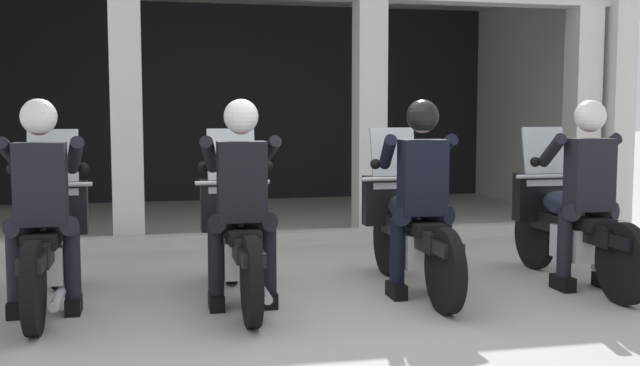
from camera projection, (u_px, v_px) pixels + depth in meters
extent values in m
plane|color=#A8A59E|center=(274.00, 240.00, 8.89)|extent=(80.00, 80.00, 0.00)
cube|color=black|center=(221.00, 103.00, 12.87)|extent=(9.62, 0.24, 3.25)
cube|color=silver|center=(538.00, 102.00, 11.89)|extent=(0.30, 4.51, 3.25)
cube|color=silver|center=(127.00, 119.00, 8.73)|extent=(0.35, 0.36, 2.81)
cube|color=silver|center=(369.00, 118.00, 9.35)|extent=(0.35, 0.36, 2.81)
cube|color=silver|center=(582.00, 118.00, 9.97)|extent=(0.35, 0.36, 2.81)
cube|color=#B7B5AD|center=(259.00, 238.00, 8.68)|extent=(9.22, 0.24, 0.12)
cylinder|color=black|center=(58.00, 251.00, 6.46)|extent=(0.09, 0.64, 0.64)
cylinder|color=black|center=(34.00, 288.00, 5.10)|extent=(0.09, 0.64, 0.64)
cube|color=black|center=(57.00, 226.00, 6.44)|extent=(0.14, 0.44, 0.08)
cube|color=silver|center=(46.00, 262.00, 5.73)|extent=(0.28, 0.44, 0.28)
cube|color=black|center=(46.00, 244.00, 5.76)|extent=(0.18, 1.24, 0.16)
ellipsoid|color=black|center=(49.00, 216.00, 5.96)|extent=(0.26, 0.48, 0.22)
cube|color=black|center=(43.00, 238.00, 5.58)|extent=(0.24, 0.52, 0.10)
cube|color=black|center=(34.00, 260.00, 5.14)|extent=(0.16, 0.48, 0.10)
cylinder|color=silver|center=(56.00, 224.00, 6.38)|extent=(0.05, 0.24, 0.53)
cube|color=black|center=(55.00, 208.00, 6.31)|extent=(0.52, 0.16, 0.44)
sphere|color=silver|center=(56.00, 204.00, 6.40)|extent=(0.18, 0.18, 0.18)
cube|color=silver|center=(53.00, 163.00, 6.25)|extent=(0.40, 0.14, 0.54)
cylinder|color=silver|center=(52.00, 185.00, 6.19)|extent=(0.62, 0.04, 0.04)
cylinder|color=silver|center=(58.00, 298.00, 5.43)|extent=(0.07, 0.55, 0.07)
cube|color=black|center=(41.00, 184.00, 5.53)|extent=(0.36, 0.22, 0.60)
cube|color=#14193F|center=(43.00, 180.00, 5.64)|extent=(0.05, 0.02, 0.32)
sphere|color=#936B51|center=(39.00, 121.00, 5.50)|extent=(0.21, 0.21, 0.21)
sphere|color=silver|center=(39.00, 117.00, 5.50)|extent=(0.26, 0.26, 0.26)
cylinder|color=black|center=(63.00, 226.00, 5.60)|extent=(0.26, 0.29, 0.17)
cylinder|color=black|center=(72.00, 262.00, 5.64)|extent=(0.12, 0.12, 0.53)
cube|color=black|center=(74.00, 305.00, 5.68)|extent=(0.11, 0.26, 0.12)
cylinder|color=black|center=(22.00, 227.00, 5.54)|extent=(0.26, 0.29, 0.17)
cylinder|color=black|center=(15.00, 265.00, 5.56)|extent=(0.12, 0.12, 0.53)
cube|color=black|center=(17.00, 308.00, 5.60)|extent=(0.11, 0.26, 0.12)
cylinder|color=black|center=(75.00, 156.00, 5.78)|extent=(0.19, 0.48, 0.31)
sphere|color=black|center=(83.00, 168.00, 6.00)|extent=(0.09, 0.09, 0.09)
cylinder|color=black|center=(13.00, 156.00, 5.68)|extent=(0.19, 0.48, 0.31)
sphere|color=black|center=(12.00, 169.00, 5.89)|extent=(0.09, 0.09, 0.09)
cylinder|color=black|center=(231.00, 247.00, 6.66)|extent=(0.09, 0.64, 0.64)
cylinder|color=black|center=(251.00, 282.00, 5.30)|extent=(0.09, 0.64, 0.64)
cube|color=black|center=(230.00, 223.00, 6.64)|extent=(0.14, 0.44, 0.08)
cube|color=silver|center=(240.00, 257.00, 5.92)|extent=(0.28, 0.44, 0.28)
cube|color=black|center=(240.00, 239.00, 5.96)|extent=(0.18, 1.24, 0.16)
ellipsoid|color=#B2B2B7|center=(236.00, 213.00, 6.16)|extent=(0.26, 0.48, 0.22)
cube|color=black|center=(242.00, 234.00, 5.78)|extent=(0.24, 0.52, 0.10)
cube|color=black|center=(250.00, 255.00, 5.34)|extent=(0.16, 0.48, 0.10)
cylinder|color=silver|center=(231.00, 220.00, 6.58)|extent=(0.05, 0.24, 0.53)
cube|color=black|center=(232.00, 205.00, 6.50)|extent=(0.52, 0.16, 0.44)
sphere|color=silver|center=(230.00, 201.00, 6.60)|extent=(0.18, 0.18, 0.18)
cube|color=silver|center=(231.00, 161.00, 6.45)|extent=(0.40, 0.14, 0.54)
cylinder|color=silver|center=(233.00, 183.00, 6.39)|extent=(0.62, 0.04, 0.04)
cylinder|color=silver|center=(263.00, 291.00, 5.63)|extent=(0.07, 0.55, 0.07)
cube|color=black|center=(242.00, 182.00, 5.72)|extent=(0.36, 0.22, 0.60)
cube|color=#14193F|center=(240.00, 178.00, 5.84)|extent=(0.05, 0.02, 0.32)
sphere|color=tan|center=(241.00, 120.00, 5.70)|extent=(0.21, 0.21, 0.21)
sphere|color=silver|center=(241.00, 116.00, 5.69)|extent=(0.26, 0.26, 0.26)
cylinder|color=black|center=(261.00, 222.00, 5.80)|extent=(0.26, 0.29, 0.17)
cylinder|color=black|center=(269.00, 257.00, 5.84)|extent=(0.12, 0.12, 0.53)
cube|color=black|center=(269.00, 299.00, 5.88)|extent=(0.11, 0.26, 0.12)
cylinder|color=black|center=(223.00, 223.00, 5.74)|extent=(0.26, 0.29, 0.17)
cylinder|color=black|center=(216.00, 259.00, 5.75)|extent=(0.12, 0.12, 0.53)
cube|color=black|center=(216.00, 301.00, 5.79)|extent=(0.11, 0.26, 0.12)
cylinder|color=black|center=(266.00, 154.00, 5.97)|extent=(0.19, 0.48, 0.31)
sphere|color=black|center=(268.00, 166.00, 6.20)|extent=(0.09, 0.09, 0.09)
cylinder|color=black|center=(210.00, 155.00, 5.88)|extent=(0.19, 0.48, 0.31)
sphere|color=black|center=(203.00, 167.00, 6.08)|extent=(0.09, 0.09, 0.09)
cylinder|color=black|center=(388.00, 240.00, 7.01)|extent=(0.09, 0.64, 0.64)
cylinder|color=black|center=(445.00, 271.00, 5.65)|extent=(0.09, 0.64, 0.64)
cube|color=black|center=(388.00, 217.00, 6.99)|extent=(0.14, 0.44, 0.08)
cube|color=silver|center=(415.00, 249.00, 6.28)|extent=(0.28, 0.44, 0.28)
cube|color=black|center=(414.00, 232.00, 6.32)|extent=(0.18, 1.24, 0.16)
ellipsoid|color=black|center=(405.00, 207.00, 6.51)|extent=(0.26, 0.48, 0.22)
cube|color=black|center=(421.00, 227.00, 6.13)|extent=(0.24, 0.52, 0.10)
cube|color=black|center=(442.00, 246.00, 5.69)|extent=(0.16, 0.48, 0.10)
cylinder|color=silver|center=(390.00, 215.00, 6.93)|extent=(0.05, 0.24, 0.53)
cube|color=black|center=(392.00, 200.00, 6.86)|extent=(0.52, 0.16, 0.44)
sphere|color=silver|center=(389.00, 197.00, 6.96)|extent=(0.18, 0.18, 0.18)
cube|color=silver|center=(393.00, 158.00, 6.81)|extent=(0.40, 0.14, 0.54)
cylinder|color=silver|center=(396.00, 179.00, 6.75)|extent=(0.62, 0.04, 0.04)
cylinder|color=silver|center=(445.00, 280.00, 5.98)|extent=(0.07, 0.55, 0.07)
cube|color=black|center=(423.00, 177.00, 6.08)|extent=(0.36, 0.22, 0.60)
cube|color=#14193F|center=(418.00, 174.00, 6.19)|extent=(0.05, 0.02, 0.32)
sphere|color=tan|center=(423.00, 120.00, 6.05)|extent=(0.21, 0.21, 0.21)
sphere|color=black|center=(423.00, 116.00, 6.05)|extent=(0.26, 0.26, 0.26)
cylinder|color=black|center=(438.00, 215.00, 6.16)|extent=(0.26, 0.29, 0.17)
cylinder|color=black|center=(444.00, 249.00, 6.20)|extent=(0.12, 0.12, 0.53)
cube|color=black|center=(443.00, 288.00, 6.24)|extent=(0.11, 0.26, 0.12)
cylinder|color=black|center=(405.00, 216.00, 6.10)|extent=(0.26, 0.29, 0.17)
cylinder|color=black|center=(397.00, 251.00, 6.11)|extent=(0.12, 0.12, 0.53)
cube|color=black|center=(396.00, 290.00, 6.15)|extent=(0.11, 0.26, 0.12)
cylinder|color=black|center=(439.00, 152.00, 6.33)|extent=(0.19, 0.48, 0.31)
sphere|color=black|center=(434.00, 163.00, 6.55)|extent=(0.09, 0.09, 0.09)
cylinder|color=black|center=(388.00, 152.00, 6.24)|extent=(0.19, 0.48, 0.31)
sphere|color=black|center=(375.00, 164.00, 6.44)|extent=(0.09, 0.09, 0.09)
cylinder|color=black|center=(534.00, 235.00, 7.28)|extent=(0.09, 0.64, 0.64)
cylinder|color=black|center=(623.00, 264.00, 5.92)|extent=(0.09, 0.64, 0.64)
cube|color=black|center=(535.00, 213.00, 7.26)|extent=(0.14, 0.44, 0.08)
cube|color=silver|center=(578.00, 243.00, 6.54)|extent=(0.28, 0.44, 0.28)
cube|color=black|center=(575.00, 227.00, 6.58)|extent=(0.18, 1.24, 0.16)
ellipsoid|color=#1E2338|center=(562.00, 203.00, 6.78)|extent=(0.26, 0.48, 0.22)
cube|color=black|center=(587.00, 222.00, 6.40)|extent=(0.24, 0.52, 0.10)
cube|color=black|center=(619.00, 240.00, 5.96)|extent=(0.16, 0.48, 0.10)
cylinder|color=silver|center=(538.00, 211.00, 7.20)|extent=(0.05, 0.24, 0.53)
cube|color=black|center=(542.00, 197.00, 7.13)|extent=(0.52, 0.16, 0.44)
sphere|color=silver|center=(537.00, 193.00, 7.22)|extent=(0.18, 0.18, 0.18)
cube|color=silver|center=(544.00, 157.00, 7.07)|extent=(0.40, 0.14, 0.54)
cylinder|color=silver|center=(548.00, 176.00, 7.01)|extent=(0.62, 0.04, 0.04)
cylinder|color=silver|center=(613.00, 273.00, 6.25)|extent=(0.07, 0.55, 0.07)
cube|color=black|center=(590.00, 175.00, 6.34)|extent=(0.36, 0.22, 0.60)
cube|color=black|center=(582.00, 171.00, 6.46)|extent=(0.05, 0.02, 0.32)
sphere|color=tan|center=(590.00, 119.00, 6.32)|extent=(0.21, 0.21, 0.21)
sphere|color=silver|center=(590.00, 116.00, 6.32)|extent=(0.26, 0.26, 0.26)
cylinder|color=black|center=(602.00, 211.00, 6.42)|extent=(0.26, 0.29, 0.17)
cylinder|color=black|center=(607.00, 243.00, 6.46)|extent=(0.12, 0.12, 0.53)
cube|color=black|center=(605.00, 281.00, 6.50)|extent=(0.11, 0.26, 0.12)
cylinder|color=black|center=(572.00, 212.00, 6.36)|extent=(0.26, 0.29, 0.17)
cylinder|color=black|center=(564.00, 245.00, 6.37)|extent=(0.12, 0.12, 0.53)
cube|color=black|center=(563.00, 283.00, 6.41)|extent=(0.11, 0.26, 0.12)
cylinder|color=black|center=(598.00, 150.00, 6.59)|extent=(0.19, 0.48, 0.31)
sphere|color=black|center=(589.00, 161.00, 6.82)|extent=(0.09, 0.09, 0.09)
cylinder|color=black|center=(552.00, 151.00, 6.50)|extent=(0.19, 0.48, 0.31)
sphere|color=black|center=(535.00, 162.00, 6.71)|extent=(0.09, 0.09, 0.09)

